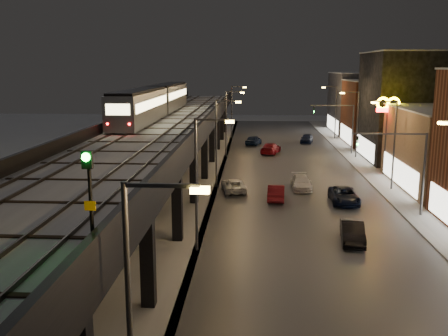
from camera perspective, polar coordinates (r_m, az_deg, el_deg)
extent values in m
cube|color=#46474D|center=(55.30, 7.94, -1.35)|extent=(17.00, 120.00, 0.06)
cube|color=#9FA1A8|center=(56.98, 18.02, -1.38)|extent=(4.00, 120.00, 0.14)
cube|color=#9FA1A8|center=(55.84, -6.00, -1.17)|extent=(11.00, 120.00, 0.06)
cube|color=black|center=(51.94, -6.67, 4.32)|extent=(9.00, 100.00, 1.00)
cube|color=black|center=(28.58, -23.57, -9.09)|extent=(0.70, 0.70, 5.30)
cube|color=black|center=(26.15, -8.71, -10.13)|extent=(0.70, 0.70, 5.30)
cube|color=black|center=(26.36, -16.79, -4.58)|extent=(8.00, 0.60, 0.50)
cube|color=black|center=(37.31, -16.71, -3.87)|extent=(0.70, 0.70, 5.30)
cube|color=black|center=(35.48, -5.37, -4.21)|extent=(0.70, 0.70, 5.30)
cube|color=black|center=(35.63, -11.34, -0.18)|extent=(8.00, 0.60, 0.50)
cube|color=black|center=(46.55, -12.55, -0.65)|extent=(0.70, 0.70, 5.30)
cube|color=black|center=(45.09, -3.47, -0.78)|extent=(0.70, 0.70, 5.30)
cube|color=black|center=(45.22, -8.17, 2.38)|extent=(8.00, 0.60, 0.50)
cube|color=black|center=(56.05, -9.80, 1.50)|extent=(0.70, 0.70, 5.30)
cube|color=black|center=(54.85, -2.24, 1.44)|extent=(0.70, 0.70, 5.30)
cube|color=black|center=(54.95, -6.12, 4.04)|extent=(8.00, 0.60, 0.50)
cube|color=black|center=(65.70, -7.84, 3.02)|extent=(0.70, 0.70, 5.30)
cube|color=black|center=(64.68, -1.39, 2.99)|extent=(0.70, 0.70, 5.30)
cube|color=black|center=(64.76, -4.67, 5.20)|extent=(8.00, 0.60, 0.50)
cube|color=black|center=(75.44, -6.38, 4.15)|extent=(0.70, 0.70, 5.30)
cube|color=black|center=(74.55, -0.75, 4.13)|extent=(0.70, 0.70, 5.30)
cube|color=black|center=(74.63, -3.61, 6.05)|extent=(8.00, 0.60, 0.50)
cube|color=black|center=(85.24, -5.26, 5.01)|extent=(0.70, 0.70, 5.30)
cube|color=black|center=(84.46, -0.27, 5.00)|extent=(0.70, 0.70, 5.30)
cube|color=black|center=(84.52, -2.79, 6.70)|extent=(8.00, 0.60, 0.50)
cube|color=black|center=(95.08, -4.36, 5.70)|extent=(0.70, 0.70, 5.30)
cube|color=black|center=(94.38, 0.12, 5.69)|extent=(0.70, 0.70, 5.30)
cube|color=black|center=(94.44, -2.14, 7.21)|extent=(8.00, 0.60, 0.50)
cube|color=#B2B7C1|center=(51.87, -6.68, 4.96)|extent=(8.40, 100.00, 0.16)
cube|color=#332D28|center=(52.50, -10.16, 5.11)|extent=(0.08, 98.00, 0.16)
cube|color=#332D28|center=(52.19, -8.62, 5.12)|extent=(0.08, 98.00, 0.16)
cube|color=#332D28|center=(51.64, -5.28, 5.14)|extent=(0.08, 98.00, 0.16)
cube|color=#332D28|center=(51.45, -3.69, 5.14)|extent=(0.08, 98.00, 0.16)
cube|color=black|center=(23.33, -19.48, -3.42)|extent=(7.80, 0.24, 0.06)
cube|color=black|center=(38.26, -10.30, 2.69)|extent=(7.80, 0.24, 0.06)
cube|color=black|center=(53.81, -6.32, 5.32)|extent=(7.80, 0.24, 0.06)
cube|color=black|center=(69.57, -4.12, 6.75)|extent=(7.80, 0.24, 0.06)
cube|color=black|center=(85.41, -2.73, 7.65)|extent=(7.80, 0.24, 0.06)
cube|color=black|center=(51.24, -1.88, 5.48)|extent=(0.30, 100.00, 1.10)
cube|color=black|center=(52.74, -11.38, 5.43)|extent=(0.30, 100.00, 1.10)
cube|color=beige|center=(53.96, 19.37, -0.51)|extent=(0.10, 12.00, 2.40)
cube|color=black|center=(70.17, 20.90, 6.49)|extent=(12.00, 13.00, 14.00)
cube|color=beige|center=(69.22, 15.80, 2.24)|extent=(0.10, 10.40, 2.40)
cube|color=#B2B7C1|center=(70.00, 21.32, 12.26)|extent=(12.20, 13.20, 0.16)
cube|color=brown|center=(83.75, 17.96, 6.00)|extent=(12.00, 12.00, 10.00)
cube|color=beige|center=(82.80, 13.76, 3.81)|extent=(0.10, 9.60, 2.40)
cube|color=#B2B7C1|center=(83.46, 18.18, 9.47)|extent=(12.20, 12.20, 0.16)
cube|color=#393A42|center=(97.28, 15.94, 7.11)|extent=(12.00, 16.00, 11.00)
cube|color=beige|center=(96.51, 12.29, 4.93)|extent=(0.10, 12.80, 2.40)
cube|color=#B2B7C1|center=(97.05, 16.12, 10.39)|extent=(12.20, 16.20, 0.16)
cylinder|color=#38383A|center=(16.20, -10.74, -17.23)|extent=(0.18, 0.18, 9.00)
cube|color=#38383A|center=(14.38, -7.14, -1.99)|extent=(2.20, 0.12, 0.12)
cube|color=#FFCA4B|center=(14.25, -2.77, -2.54)|extent=(0.55, 0.28, 0.18)
cylinder|color=#38383A|center=(32.88, -3.20, -2.11)|extent=(0.18, 0.18, 9.00)
cube|color=#38383A|center=(32.02, -1.32, 5.53)|extent=(2.20, 0.12, 0.12)
cube|color=#FFCA4B|center=(31.97, 0.65, 5.31)|extent=(0.55, 0.28, 0.18)
cube|color=#FFCA4B|center=(34.05, 23.71, 4.72)|extent=(0.55, 0.28, 0.18)
cylinder|color=#38383A|center=(50.48, -0.89, 2.70)|extent=(0.18, 0.18, 9.00)
cube|color=#38383A|center=(49.92, 0.37, 7.69)|extent=(2.20, 0.12, 0.12)
cube|color=#FFCA4B|center=(49.89, 1.64, 7.54)|extent=(0.55, 0.28, 0.18)
cylinder|color=#38383A|center=(52.25, 18.87, 2.38)|extent=(0.18, 0.18, 9.00)
cube|color=#38383A|center=(51.50, 18.00, 7.25)|extent=(2.20, 0.12, 0.12)
cube|color=#FFCA4B|center=(51.24, 16.80, 7.16)|extent=(0.55, 0.28, 0.18)
cylinder|color=#38383A|center=(68.28, 0.23, 5.01)|extent=(0.18, 0.18, 9.00)
cube|color=#38383A|center=(67.88, 1.17, 8.70)|extent=(2.20, 0.12, 0.12)
cube|color=#FFCA4B|center=(67.85, 2.11, 8.59)|extent=(0.55, 0.28, 0.18)
cylinder|color=#38383A|center=(69.61, 14.99, 4.75)|extent=(0.18, 0.18, 9.00)
cube|color=#38383A|center=(69.04, 14.27, 8.40)|extent=(2.20, 0.12, 0.12)
cube|color=#FFCA4B|center=(68.85, 13.36, 8.33)|extent=(0.55, 0.28, 0.18)
cylinder|color=#38383A|center=(86.17, 0.88, 6.37)|extent=(0.18, 0.18, 9.00)
cube|color=#38383A|center=(85.85, 1.64, 9.29)|extent=(2.20, 0.12, 0.12)
cube|color=#FFCA4B|center=(85.83, 2.38, 9.20)|extent=(0.55, 0.28, 0.18)
cylinder|color=#38383A|center=(87.22, 12.65, 6.15)|extent=(0.18, 0.18, 9.00)
cube|color=#38383A|center=(86.77, 12.05, 9.07)|extent=(2.20, 0.12, 0.12)
cube|color=#FFCA4B|center=(86.62, 11.32, 9.01)|extent=(0.55, 0.28, 0.18)
cylinder|color=#38383A|center=(43.96, 21.85, -0.78)|extent=(0.20, 0.20, 7.00)
cube|color=#38383A|center=(42.54, 18.35, 3.73)|extent=(6.00, 0.12, 0.12)
imported|color=black|center=(42.03, 15.01, 3.14)|extent=(0.20, 0.16, 1.00)
sphere|color=#0CFF26|center=(41.92, 15.04, 2.77)|extent=(0.18, 0.18, 0.18)
cylinder|color=#38383A|center=(72.65, 14.48, 4.25)|extent=(0.20, 0.20, 7.00)
cube|color=#38383A|center=(71.79, 12.25, 7.00)|extent=(6.00, 0.12, 0.12)
imported|color=black|center=(71.49, 10.24, 6.65)|extent=(0.20, 0.16, 1.00)
sphere|color=#0CFF26|center=(71.37, 10.25, 6.44)|extent=(0.18, 0.18, 0.18)
cube|color=gray|center=(51.61, -9.60, 6.86)|extent=(2.75, 16.62, 3.13)
cube|color=black|center=(51.51, -9.66, 8.73)|extent=(2.47, 16.14, 0.24)
cube|color=#FFEBA2|center=(51.91, -11.12, 7.30)|extent=(0.05, 15.19, 0.85)
cube|color=#FFEBA2|center=(51.29, -8.09, 7.35)|extent=(0.05, 15.19, 0.85)
cube|color=gray|center=(68.57, -6.37, 8.06)|extent=(2.75, 16.62, 3.13)
cube|color=black|center=(68.49, -6.40, 9.47)|extent=(2.47, 16.14, 0.24)
cube|color=#FFEBA2|center=(68.79, -7.53, 8.40)|extent=(0.05, 15.19, 0.85)
cube|color=#FFEBA2|center=(68.33, -5.22, 8.43)|extent=(0.05, 15.19, 0.85)
cube|color=#FFEBA2|center=(43.53, -12.05, 6.56)|extent=(2.09, 0.05, 0.95)
sphere|color=#FF0C0C|center=(43.89, -13.19, 4.92)|extent=(0.19, 0.19, 0.19)
sphere|color=#FF0C0C|center=(43.39, -10.78, 4.95)|extent=(0.19, 0.19, 0.19)
cylinder|color=black|center=(16.31, -14.99, -3.40)|extent=(0.12, 0.12, 3.06)
cube|color=black|center=(15.92, -15.36, 0.92)|extent=(0.33, 0.18, 0.56)
sphere|color=#0CFF26|center=(15.79, -15.52, 1.21)|extent=(0.27, 0.27, 0.27)
cube|color=#EDB100|center=(16.27, -15.07, -4.19)|extent=(0.36, 0.04, 0.31)
imported|color=maroon|center=(46.67, 5.98, -2.83)|extent=(1.79, 4.46, 1.44)
imported|color=white|center=(49.44, 1.11, -2.06)|extent=(2.86, 4.87, 1.27)
imported|color=maroon|center=(71.41, 5.36, 2.22)|extent=(3.39, 5.60, 1.52)
imported|color=#0B1633|center=(79.19, 3.39, 3.16)|extent=(2.92, 4.77, 1.52)
imported|color=black|center=(36.54, 14.46, -7.21)|extent=(2.04, 4.59, 1.46)
imported|color=black|center=(46.51, 13.57, -3.16)|extent=(2.41, 5.14, 1.42)
imported|color=silver|center=(51.00, 8.81, -1.73)|extent=(1.97, 4.67, 1.34)
imported|color=black|center=(82.21, 9.43, 3.32)|extent=(2.66, 4.60, 1.47)
cylinder|color=#38383A|center=(59.32, 17.98, 2.59)|extent=(0.24, 0.24, 7.21)
cube|color=#FF0C0C|center=(58.88, 18.22, 6.32)|extent=(2.52, 0.25, 0.45)
torus|color=#FFCF00|center=(58.68, 17.70, 7.04)|extent=(1.47, 0.36, 1.46)
torus|color=#FFCF00|center=(58.98, 18.81, 6.99)|extent=(1.47, 0.36, 1.46)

